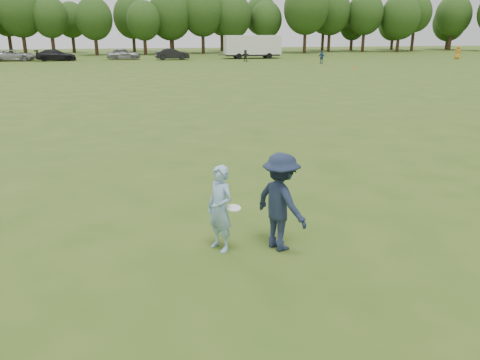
{
  "coord_description": "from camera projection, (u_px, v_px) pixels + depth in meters",
  "views": [
    {
      "loc": [
        -2.3,
        -8.27,
        4.14
      ],
      "look_at": [
        -0.43,
        0.88,
        1.1
      ],
      "focal_mm": 35.0,
      "sensor_mm": 36.0,
      "label": 1
    }
  ],
  "objects": [
    {
      "name": "player_far_b",
      "position": [
        321.0,
        57.0,
        57.13
      ],
      "size": [
        0.91,
        0.87,
        1.52
      ],
      "primitive_type": "imported",
      "rotation": [
        0.0,
        0.0,
        -0.74
      ],
      "color": "navy",
      "rests_on": "ground"
    },
    {
      "name": "defender",
      "position": [
        281.0,
        202.0,
        8.96
      ],
      "size": [
        1.21,
        1.44,
        1.93
      ],
      "primitive_type": "imported",
      "rotation": [
        0.0,
        0.0,
        2.05
      ],
      "color": "#1B253D",
      "rests_on": "ground"
    },
    {
      "name": "player_far_c",
      "position": [
        458.0,
        52.0,
        66.11
      ],
      "size": [
        1.03,
        0.85,
        1.81
      ],
      "primitive_type": "imported",
      "rotation": [
        0.0,
        0.0,
        2.78
      ],
      "color": "orange",
      "rests_on": "ground"
    },
    {
      "name": "cargo_trailer",
      "position": [
        252.0,
        46.0,
        66.95
      ],
      "size": [
        9.0,
        2.75,
        3.2
      ],
      "color": "white",
      "rests_on": "ground"
    },
    {
      "name": "car_e",
      "position": [
        124.0,
        54.0,
        64.83
      ],
      "size": [
        4.56,
        1.88,
        1.55
      ],
      "primitive_type": "imported",
      "rotation": [
        0.0,
        0.0,
        1.56
      ],
      "color": "gray",
      "rests_on": "ground"
    },
    {
      "name": "car_d",
      "position": [
        56.0,
        55.0,
        62.16
      ],
      "size": [
        5.24,
        2.48,
        1.48
      ],
      "primitive_type": "imported",
      "rotation": [
        0.0,
        0.0,
        1.65
      ],
      "color": "black",
      "rests_on": "ground"
    },
    {
      "name": "car_c",
      "position": [
        15.0,
        55.0,
        61.95
      ],
      "size": [
        5.41,
        2.85,
        1.45
      ],
      "primitive_type": "imported",
      "rotation": [
        0.0,
        0.0,
        1.48
      ],
      "color": "#9D9DA2",
      "rests_on": "ground"
    },
    {
      "name": "disc_in_play",
      "position": [
        234.0,
        208.0,
        8.81
      ],
      "size": [
        0.31,
        0.31,
        0.08
      ],
      "color": "white",
      "rests_on": "ground"
    },
    {
      "name": "treeline",
      "position": [
        169.0,
        15.0,
        79.68
      ],
      "size": [
        130.35,
        18.39,
        11.74
      ],
      "color": "#332114",
      "rests_on": "ground"
    },
    {
      "name": "player_far_d",
      "position": [
        245.0,
        56.0,
        60.83
      ],
      "size": [
        1.47,
        0.9,
        1.51
      ],
      "primitive_type": "imported",
      "rotation": [
        0.0,
        0.0,
        0.35
      ],
      "color": "#262626",
      "rests_on": "ground"
    },
    {
      "name": "ground",
      "position": [
        270.0,
        244.0,
        9.43
      ],
      "size": [
        200.0,
        200.0,
        0.0
      ],
      "primitive_type": "plane",
      "color": "#334F16",
      "rests_on": "ground"
    },
    {
      "name": "field_cone",
      "position": [
        355.0,
        67.0,
        50.82
      ],
      "size": [
        0.28,
        0.28,
        0.3
      ],
      "primitive_type": "cone",
      "color": "#FD4A0D",
      "rests_on": "ground"
    },
    {
      "name": "thrower",
      "position": [
        220.0,
        209.0,
        8.95
      ],
      "size": [
        0.67,
        0.74,
        1.7
      ],
      "primitive_type": "imported",
      "rotation": [
        0.0,
        0.0,
        -1.01
      ],
      "color": "#87B0D1",
      "rests_on": "ground"
    },
    {
      "name": "car_f",
      "position": [
        172.0,
        54.0,
        64.34
      ],
      "size": [
        4.72,
        2.01,
        1.51
      ],
      "primitive_type": "imported",
      "rotation": [
        0.0,
        0.0,
        1.66
      ],
      "color": "black",
      "rests_on": "ground"
    }
  ]
}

